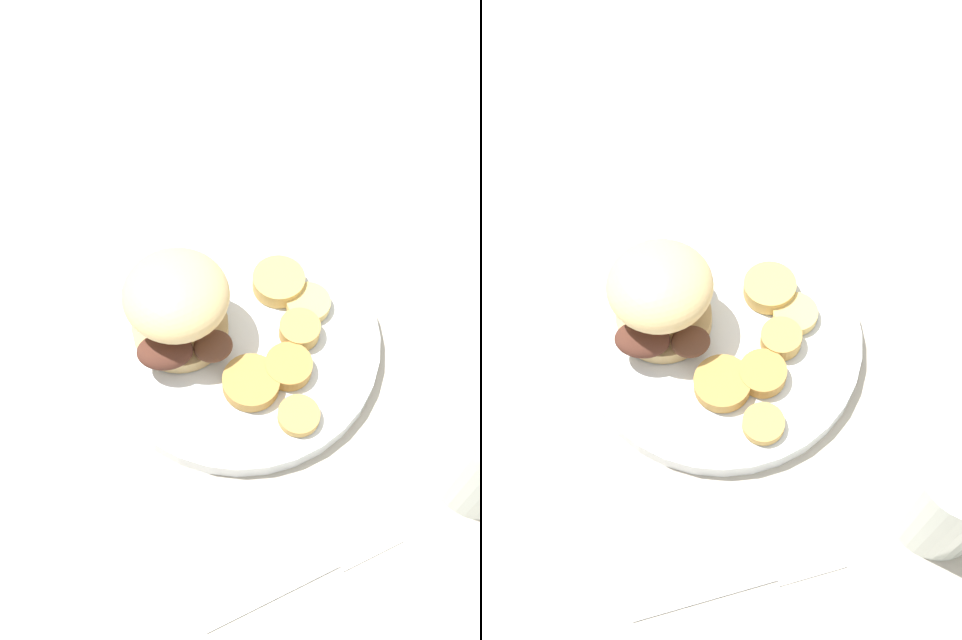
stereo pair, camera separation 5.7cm
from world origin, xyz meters
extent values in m
plane|color=#B2A899|center=(0.00, 0.00, 0.00)|extent=(4.00, 4.00, 0.00)
cylinder|color=white|center=(0.00, 0.00, 0.01)|extent=(0.26, 0.26, 0.02)
torus|color=white|center=(0.00, 0.00, 0.02)|extent=(0.25, 0.25, 0.01)
cylinder|color=tan|center=(-0.05, -0.02, 0.03)|extent=(0.09, 0.09, 0.01)
ellipsoid|color=#4C281E|center=(-0.05, -0.03, 0.05)|extent=(0.04, 0.03, 0.02)
ellipsoid|color=brown|center=(-0.06, 0.01, 0.04)|extent=(0.05, 0.05, 0.02)
ellipsoid|color=#4C281E|center=(-0.05, -0.05, 0.05)|extent=(0.06, 0.05, 0.02)
ellipsoid|color=#4C281E|center=(-0.05, -0.02, 0.04)|extent=(0.05, 0.05, 0.01)
ellipsoid|color=brown|center=(-0.05, 0.01, 0.05)|extent=(0.04, 0.05, 0.02)
ellipsoid|color=#563323|center=(-0.01, -0.03, 0.04)|extent=(0.05, 0.05, 0.01)
ellipsoid|color=#E5C17F|center=(-0.05, -0.02, 0.08)|extent=(0.09, 0.09, 0.05)
cylinder|color=tan|center=(0.05, 0.02, 0.03)|extent=(0.04, 0.04, 0.02)
cylinder|color=tan|center=(0.08, -0.06, 0.03)|extent=(0.04, 0.04, 0.01)
cylinder|color=#BC8942|center=(0.03, -0.04, 0.03)|extent=(0.05, 0.05, 0.01)
cylinder|color=#BC8942|center=(0.05, -0.02, 0.03)|extent=(0.04, 0.04, 0.01)
cylinder|color=#DBB766|center=(0.05, 0.05, 0.03)|extent=(0.04, 0.04, 0.01)
cylinder|color=tan|center=(0.01, 0.06, 0.03)|extent=(0.05, 0.05, 0.02)
cube|color=silver|center=(0.11, -0.19, 0.00)|extent=(0.09, 0.10, 0.00)
cube|color=silver|center=(0.17, -0.13, 0.00)|extent=(0.06, 0.06, 0.00)
cylinder|color=silver|center=(0.23, -0.04, 0.06)|extent=(0.08, 0.08, 0.11)
camera|label=1|loc=(0.13, -0.30, 0.61)|focal=42.00mm
camera|label=2|loc=(0.18, -0.28, 0.61)|focal=42.00mm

